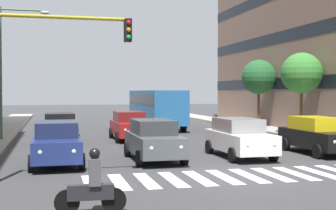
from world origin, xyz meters
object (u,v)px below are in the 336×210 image
(motorcycle_with_rider, at_px, (92,187))
(street_tree_2, at_px, (302,73))
(bus_behind_traffic, at_px, (156,105))
(street_lamp_right, at_px, (8,59))
(car_0, at_px, (317,135))
(street_tree_3, at_px, (259,77))
(car_1, at_px, (239,137))
(car_row2_1, at_px, (129,125))
(car_row2_0, at_px, (60,128))
(car_2, at_px, (154,140))
(traffic_light_gantry, at_px, (34,66))
(car_3, at_px, (56,143))

(motorcycle_with_rider, height_order, street_tree_2, street_tree_2)
(bus_behind_traffic, distance_m, street_lamp_right, 13.34)
(car_0, xyz_separation_m, street_tree_3, (-3.76, -14.34, 3.17))
(bus_behind_traffic, bearing_deg, car_1, 90.00)
(car_row2_1, relative_size, street_lamp_right, 0.58)
(car_0, height_order, car_row2_0, same)
(car_2, distance_m, street_tree_2, 14.51)
(car_2, height_order, motorcycle_with_rider, car_2)
(car_row2_1, xyz_separation_m, street_tree_3, (-11.32, -6.15, 3.17))
(traffic_light_gantry, relative_size, street_tree_2, 1.04)
(car_row2_0, height_order, street_lamp_right, street_lamp_right)
(car_1, xyz_separation_m, bus_behind_traffic, (0.00, -16.96, 0.97))
(car_1, relative_size, street_lamp_right, 0.58)
(motorcycle_with_rider, distance_m, street_tree_2, 22.15)
(car_3, height_order, traffic_light_gantry, traffic_light_gantry)
(car_2, xyz_separation_m, car_row2_0, (3.73, -7.39, 0.00))
(traffic_light_gantry, bearing_deg, bus_behind_traffic, -112.53)
(motorcycle_with_rider, distance_m, street_tree_3, 27.25)
(street_lamp_right, bearing_deg, street_tree_3, -163.79)
(car_3, height_order, street_tree_2, street_tree_2)
(traffic_light_gantry, relative_size, street_lamp_right, 0.72)
(car_row2_1, relative_size, street_tree_3, 0.84)
(car_row2_1, distance_m, bus_behind_traffic, 9.34)
(car_row2_0, bearing_deg, street_tree_3, -154.95)
(motorcycle_with_rider, height_order, street_tree_3, street_tree_3)
(bus_behind_traffic, height_order, street_tree_3, street_tree_3)
(car_0, distance_m, street_tree_3, 15.16)
(car_3, xyz_separation_m, car_row2_0, (-0.26, -7.60, 0.00))
(bus_behind_traffic, xyz_separation_m, motorcycle_with_rider, (7.14, 24.99, -1.21))
(car_0, height_order, street_lamp_right, street_lamp_right)
(bus_behind_traffic, xyz_separation_m, street_lamp_right, (10.47, 7.73, 2.93))
(traffic_light_gantry, bearing_deg, car_2, -141.76)
(car_1, distance_m, street_tree_3, 16.77)
(car_row2_0, xyz_separation_m, car_row2_1, (-4.07, -1.04, 0.00))
(car_1, xyz_separation_m, car_row2_0, (7.62, -7.33, 0.00))
(car_0, xyz_separation_m, car_3, (11.89, 0.45, 0.00))
(bus_behind_traffic, distance_m, traffic_light_gantry, 22.52)
(car_2, bearing_deg, bus_behind_traffic, -102.88)
(car_0, distance_m, car_row2_1, 11.15)
(car_2, height_order, street_lamp_right, street_lamp_right)
(car_3, height_order, street_tree_3, street_tree_3)
(car_3, bearing_deg, street_tree_3, -136.62)
(bus_behind_traffic, bearing_deg, traffic_light_gantry, 67.47)
(motorcycle_with_rider, bearing_deg, street_tree_2, -132.79)
(car_2, xyz_separation_m, motorcycle_with_rider, (3.25, 7.98, -0.24))
(street_tree_3, bearing_deg, car_2, 51.36)
(car_0, xyz_separation_m, car_row2_1, (7.56, -8.19, 0.00))
(car_row2_1, relative_size, street_tree_2, 0.84)
(car_3, height_order, car_row2_0, same)
(traffic_light_gantry, bearing_deg, car_row2_0, -95.02)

